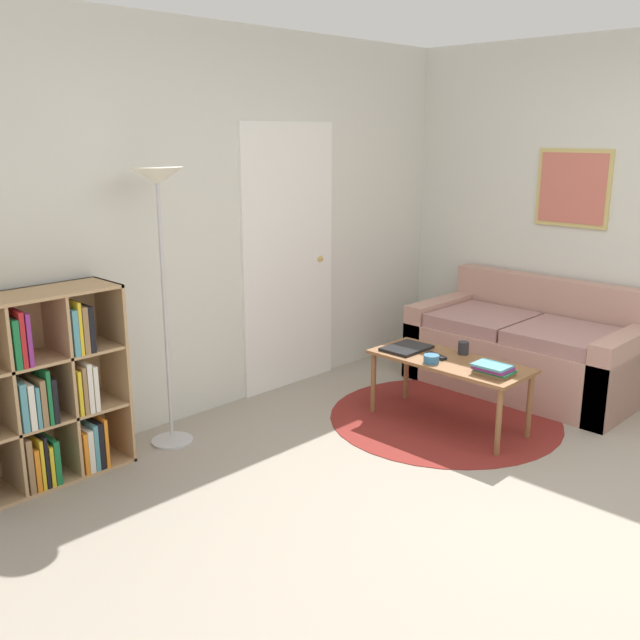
{
  "coord_description": "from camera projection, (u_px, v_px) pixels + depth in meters",
  "views": [
    {
      "loc": [
        -3.07,
        -1.49,
        1.91
      ],
      "look_at": [
        -0.22,
        1.31,
        0.85
      ],
      "focal_mm": 40.0,
      "sensor_mm": 36.0,
      "label": 1
    }
  ],
  "objects": [
    {
      "name": "bookshelf",
      "position": [
        30.0,
        397.0,
        3.89
      ],
      "size": [
        1.0,
        0.34,
        1.08
      ],
      "color": "tan",
      "rests_on": "ground_plane"
    },
    {
      "name": "floor_lamp",
      "position": [
        159.0,
        214.0,
        4.16
      ],
      "size": [
        0.3,
        0.3,
        1.71
      ],
      "color": "#B7B7BC",
      "rests_on": "ground_plane"
    },
    {
      "name": "wall_back",
      "position": [
        232.0,
        224.0,
        4.94
      ],
      "size": [
        7.35,
        0.11,
        2.6
      ],
      "color": "silver",
      "rests_on": "ground_plane"
    },
    {
      "name": "rug",
      "position": [
        444.0,
        417.0,
        4.9
      ],
      "size": [
        1.58,
        1.58,
        0.01
      ],
      "color": "maroon",
      "rests_on": "ground_plane"
    },
    {
      "name": "remote",
      "position": [
        436.0,
        356.0,
        4.73
      ],
      "size": [
        0.09,
        0.17,
        0.02
      ],
      "color": "black",
      "rests_on": "coffee_table"
    },
    {
      "name": "wall_right",
      "position": [
        547.0,
        211.0,
        5.61
      ],
      "size": [
        0.08,
        5.39,
        2.6
      ],
      "color": "silver",
      "rests_on": "ground_plane"
    },
    {
      "name": "ground_plane",
      "position": [
        535.0,
        520.0,
        3.62
      ],
      "size": [
        14.0,
        14.0,
        0.0
      ],
      "primitive_type": "plane",
      "color": "gray"
    },
    {
      "name": "cup",
      "position": [
        463.0,
        348.0,
        4.79
      ],
      "size": [
        0.07,
        0.07,
        0.09
      ],
      "color": "#28282D",
      "rests_on": "coffee_table"
    },
    {
      "name": "couch",
      "position": [
        529.0,
        350.0,
        5.46
      ],
      "size": [
        0.89,
        1.66,
        0.81
      ],
      "color": "tan",
      "rests_on": "ground_plane"
    },
    {
      "name": "bowl",
      "position": [
        431.0,
        359.0,
        4.62
      ],
      "size": [
        0.1,
        0.1,
        0.05
      ],
      "color": "teal",
      "rests_on": "coffee_table"
    },
    {
      "name": "book_stack_on_table",
      "position": [
        493.0,
        369.0,
        4.4
      ],
      "size": [
        0.18,
        0.23,
        0.07
      ],
      "color": "olive",
      "rests_on": "coffee_table"
    },
    {
      "name": "coffee_table",
      "position": [
        449.0,
        367.0,
        4.7
      ],
      "size": [
        0.45,
        1.07,
        0.46
      ],
      "color": "brown",
      "rests_on": "ground_plane"
    },
    {
      "name": "laptop",
      "position": [
        407.0,
        348.0,
        4.91
      ],
      "size": [
        0.32,
        0.24,
        0.02
      ],
      "color": "black",
      "rests_on": "coffee_table"
    }
  ]
}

